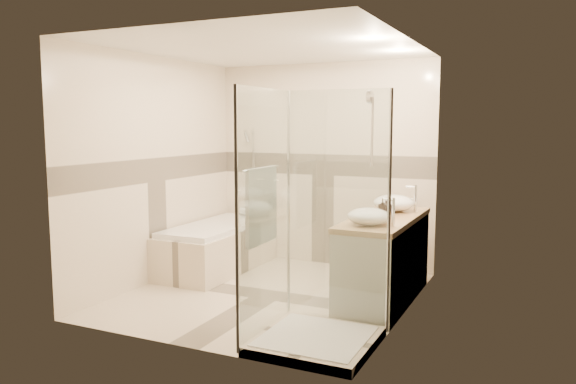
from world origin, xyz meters
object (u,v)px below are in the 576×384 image
at_px(vessel_sink_near, 394,203).
at_px(vessel_sink_far, 369,216).
at_px(vanity, 384,259).
at_px(bathtub, 218,245).
at_px(shower_enclosure, 306,280).
at_px(amenity_bottle_b, 387,206).
at_px(amenity_bottle_a, 383,208).

height_order(vessel_sink_near, vessel_sink_far, vessel_sink_near).
xyz_separation_m(vanity, vessel_sink_near, (-0.02, 0.42, 0.51)).
height_order(bathtub, shower_enclosure, shower_enclosure).
bearing_deg(bathtub, amenity_bottle_b, -5.77).
bearing_deg(shower_enclosure, amenity_bottle_a, 77.72).
relative_size(shower_enclosure, amenity_bottle_a, 11.17).
relative_size(vanity, vessel_sink_far, 4.20).
relative_size(vanity, vessel_sink_near, 3.80).
height_order(vanity, amenity_bottle_b, amenity_bottle_b).
xyz_separation_m(shower_enclosure, vessel_sink_far, (0.27, 0.79, 0.42)).
distance_m(bathtub, vessel_sink_near, 2.22).
xyz_separation_m(bathtub, vessel_sink_near, (2.13, 0.07, 0.63)).
bearing_deg(vessel_sink_far, vanity, 87.62).
xyz_separation_m(shower_enclosure, amenity_bottle_b, (0.27, 1.41, 0.43)).
distance_m(vanity, amenity_bottle_b, 0.53).
bearing_deg(bathtub, vanity, -9.25).
bearing_deg(vessel_sink_far, shower_enclosure, -109.06).
bearing_deg(vanity, vessel_sink_far, -92.38).
bearing_deg(amenity_bottle_a, vanity, 41.97).
distance_m(shower_enclosure, amenity_bottle_a, 1.35).
xyz_separation_m(bathtub, shower_enclosure, (1.86, -1.62, 0.20)).
xyz_separation_m(shower_enclosure, vessel_sink_near, (0.27, 1.69, 0.43)).
height_order(vanity, amenity_bottle_a, amenity_bottle_a).
relative_size(vessel_sink_near, vessel_sink_far, 1.11).
height_order(amenity_bottle_a, amenity_bottle_b, amenity_bottle_a).
xyz_separation_m(vanity, amenity_bottle_b, (-0.02, 0.13, 0.51)).
bearing_deg(vessel_sink_far, bathtub, 158.69).
xyz_separation_m(bathtub, vessel_sink_far, (2.13, -0.83, 0.62)).
relative_size(vessel_sink_near, amenity_bottle_b, 2.49).
height_order(vanity, vessel_sink_near, vessel_sink_near).
bearing_deg(bathtub, amenity_bottle_a, -9.80).
xyz_separation_m(vessel_sink_far, amenity_bottle_a, (0.00, 0.46, 0.01)).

